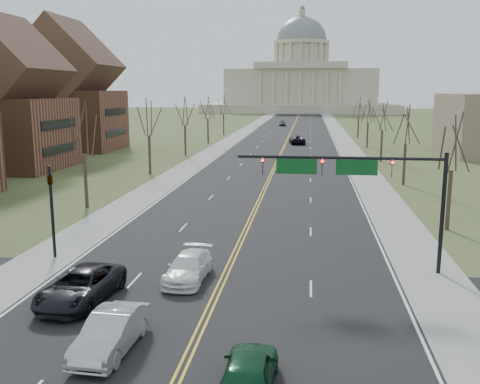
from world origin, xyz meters
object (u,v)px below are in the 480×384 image
(car_sb_inner_second, at_px, (188,267))
(car_far_nb, at_px, (297,140))
(signal_left, at_px, (51,201))
(car_nb_inner_lead, at_px, (248,373))
(car_sb_inner_lead, at_px, (111,332))
(car_sb_outer_lead, at_px, (81,286))
(car_far_sb, at_px, (282,123))
(signal_mast, at_px, (355,176))

(car_sb_inner_second, xyz_separation_m, car_far_nb, (4.31, 78.62, 0.09))
(signal_left, distance_m, car_nb_inner_lead, 20.31)
(car_nb_inner_lead, bearing_deg, car_far_nb, -89.07)
(car_nb_inner_lead, xyz_separation_m, car_sb_inner_lead, (-6.02, 2.48, 0.01))
(car_far_nb, bearing_deg, car_nb_inner_lead, 82.93)
(car_sb_inner_second, bearing_deg, car_sb_outer_lead, -139.07)
(car_sb_inner_second, relative_size, car_far_sb, 1.11)
(signal_left, height_order, car_sb_inner_second, signal_left)
(signal_left, relative_size, car_far_sb, 1.31)
(car_nb_inner_lead, distance_m, car_far_sb, 142.97)
(signal_left, relative_size, car_far_nb, 1.00)
(signal_left, xyz_separation_m, car_far_nb, (13.86, 75.60, -2.87))
(signal_left, distance_m, car_far_nb, 76.92)
(signal_mast, xyz_separation_m, car_sb_outer_lead, (-14.15, -6.86, -4.91))
(car_sb_inner_second, bearing_deg, signal_mast, 19.72)
(car_sb_outer_lead, bearing_deg, car_nb_inner_lead, -33.17)
(car_sb_outer_lead, height_order, car_far_nb, car_sb_outer_lead)
(car_nb_inner_lead, relative_size, car_far_nb, 0.80)
(car_sb_outer_lead, height_order, car_sb_inner_second, car_sb_outer_lead)
(car_far_nb, relative_size, car_far_sb, 1.30)
(signal_mast, relative_size, signal_left, 2.02)
(car_sb_inner_lead, distance_m, car_far_sb, 140.36)
(car_sb_outer_lead, xyz_separation_m, car_sb_inner_second, (4.75, 3.85, -0.09))
(car_nb_inner_lead, bearing_deg, car_sb_outer_lead, -36.96)
(car_sb_inner_lead, bearing_deg, signal_left, 127.87)
(signal_mast, relative_size, car_nb_inner_lead, 2.53)
(signal_left, distance_m, car_sb_inner_lead, 14.59)
(signal_left, bearing_deg, car_nb_inner_lead, -44.79)
(signal_mast, bearing_deg, car_nb_inner_lead, -108.29)
(signal_mast, bearing_deg, car_far_nb, 93.85)
(car_nb_inner_lead, bearing_deg, signal_left, -44.12)
(car_sb_inner_lead, xyz_separation_m, car_sb_inner_second, (1.30, 8.67, -0.08))
(car_nb_inner_lead, xyz_separation_m, car_sb_outer_lead, (-9.47, 7.30, 0.02))
(car_far_nb, bearing_deg, car_sb_outer_lead, 76.40)
(signal_mast, bearing_deg, signal_left, 180.00)
(car_sb_inner_second, bearing_deg, car_far_sb, 92.52)
(signal_mast, xyz_separation_m, car_sb_inner_lead, (-10.70, -11.68, -4.93))
(signal_mast, distance_m, car_sb_inner_lead, 16.59)
(car_sb_inner_lead, xyz_separation_m, car_sb_outer_lead, (-3.45, 4.82, 0.02))
(car_nb_inner_lead, bearing_deg, car_sb_inner_second, -66.38)
(signal_mast, height_order, car_far_nb, signal_mast)
(signal_left, xyz_separation_m, car_far_sb, (8.19, 128.68, -2.92))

